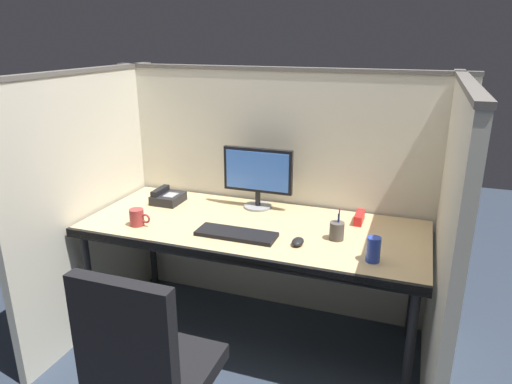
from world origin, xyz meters
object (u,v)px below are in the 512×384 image
Objects in this scene: red_stapler at (359,218)px; coffee_mug at (137,217)px; pen_cup at (337,231)px; monitor_center at (258,174)px; computer_mouse at (298,242)px; desk_phone at (167,197)px; desk at (252,234)px; keyboard_main at (236,234)px; soda_can at (373,249)px.

coffee_mug reaches higher than red_stapler.
monitor_center is at bearing 150.51° from pen_cup.
desk_phone is (-0.94, 0.33, 0.02)m from computer_mouse.
desk_phone is at bearing -169.37° from monitor_center.
red_stapler reaches higher than computer_mouse.
desk is 12.67× the size of red_stapler.
coffee_mug reaches higher than desk_phone.
desk_phone is (-0.61, 0.34, 0.02)m from keyboard_main.
soda_can is at bearing -16.49° from desk_phone.
coffee_mug is at bearing -175.03° from keyboard_main.
red_stapler is at bearing 21.78° from coffee_mug.
desk_phone is 1.12× the size of pen_cup.
desk is 15.08× the size of coffee_mug.
computer_mouse is at bearing -26.87° from desk.
pen_cup is (0.48, -0.02, 0.10)m from desk.
soda_can is 1.38m from desk_phone.
red_stapler is (0.08, 0.28, -0.02)m from pen_cup.
desk is 0.49m from pen_cup.
pen_cup is at bearing -10.21° from desk_phone.
desk_phone reaches higher than computer_mouse.
monitor_center is at bearing 146.41° from soda_can.
computer_mouse is 0.57× the size of pen_cup.
keyboard_main is 3.52× the size of soda_can.
desk_phone reaches higher than red_stapler.
pen_cup is at bearing 14.96° from keyboard_main.
coffee_mug is at bearing -170.27° from pen_cup.
computer_mouse is 0.64× the size of red_stapler.
computer_mouse is at bearing 3.41° from coffee_mug.
computer_mouse is 0.91m from coffee_mug.
coffee_mug is (-1.29, 0.00, -0.01)m from soda_can.
coffee_mug is at bearing -176.59° from computer_mouse.
red_stapler is (0.62, -0.03, -0.19)m from monitor_center.
computer_mouse is (0.37, -0.44, -0.20)m from monitor_center.
pen_cup is 1.34× the size of coffee_mug.
soda_can is at bearing -42.77° from pen_cup.
monitor_center is 0.49m from keyboard_main.
desk is at bearing -155.17° from red_stapler.
desk is 0.17m from keyboard_main.
monitor_center is (-0.07, 0.29, 0.27)m from desk.
keyboard_main is 0.72m from red_stapler.
soda_can is 0.49m from red_stapler.
keyboard_main is (0.04, -0.44, -0.20)m from monitor_center.
soda_can is 0.97× the size of coffee_mug.
monitor_center is 0.61m from desk_phone.
desk is 0.65m from coffee_mug.
monitor_center is 2.26× the size of desk_phone.
pen_cup reaches higher than keyboard_main.
soda_can reaches higher than computer_mouse.
desk_phone is at bearing 160.56° from computer_mouse.
pen_cup is 1.10m from coffee_mug.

